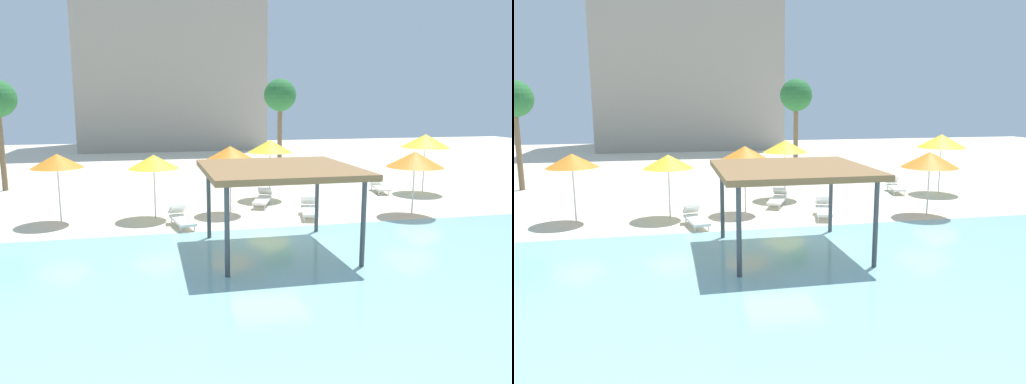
# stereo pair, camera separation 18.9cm
# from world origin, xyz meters

# --- Properties ---
(ground_plane) EXTENTS (80.00, 80.00, 0.00)m
(ground_plane) POSITION_xyz_m (0.00, 0.00, 0.00)
(ground_plane) COLOR beige
(lagoon_water) EXTENTS (44.00, 13.50, 0.04)m
(lagoon_water) POSITION_xyz_m (0.00, -5.25, 0.02)
(lagoon_water) COLOR #8CC6CC
(lagoon_water) RESTS_ON ground
(shade_pavilion) EXTENTS (4.53, 4.53, 2.69)m
(shade_pavilion) POSITION_xyz_m (-0.02, -1.25, 2.53)
(shade_pavilion) COLOR #42474C
(shade_pavilion) RESTS_ON ground
(beach_umbrella_orange_1) EXTENTS (1.95, 1.95, 2.66)m
(beach_umbrella_orange_1) POSITION_xyz_m (-7.22, 4.17, 2.39)
(beach_umbrella_orange_1) COLOR silver
(beach_umbrella_orange_1) RESTS_ON ground
(beach_umbrella_yellow_2) EXTENTS (2.10, 2.10, 2.80)m
(beach_umbrella_yellow_2) POSITION_xyz_m (1.77, 6.95, 2.51)
(beach_umbrella_yellow_2) COLOR silver
(beach_umbrella_yellow_2) RESTS_ON ground
(beach_umbrella_orange_4) EXTENTS (1.93, 1.93, 2.80)m
(beach_umbrella_orange_4) POSITION_xyz_m (-0.55, 4.39, 2.52)
(beach_umbrella_orange_4) COLOR silver
(beach_umbrella_orange_4) RESTS_ON ground
(beach_umbrella_yellow_5) EXTENTS (1.97, 1.97, 2.54)m
(beach_umbrella_yellow_5) POSITION_xyz_m (-3.65, 4.12, 2.27)
(beach_umbrella_yellow_5) COLOR silver
(beach_umbrella_yellow_5) RESTS_ON ground
(beach_umbrella_orange_6) EXTENTS (2.27, 2.27, 2.61)m
(beach_umbrella_orange_6) POSITION_xyz_m (6.64, 2.38, 2.30)
(beach_umbrella_orange_6) COLOR silver
(beach_umbrella_orange_6) RESTS_ON ground
(beach_umbrella_yellow_7) EXTENTS (2.41, 2.41, 2.96)m
(beach_umbrella_yellow_7) POSITION_xyz_m (9.78, 6.81, 2.63)
(beach_umbrella_yellow_7) COLOR silver
(beach_umbrella_yellow_7) RESTS_ON ground
(lounge_chair_0) EXTENTS (0.96, 1.98, 0.74)m
(lounge_chair_0) POSITION_xyz_m (7.67, 7.41, 0.33)
(lounge_chair_0) COLOR white
(lounge_chair_0) RESTS_ON ground
(lounge_chair_1) EXTENTS (1.29, 1.98, 0.74)m
(lounge_chair_1) POSITION_xyz_m (1.10, 5.54, 0.33)
(lounge_chair_1) COLOR white
(lounge_chair_1) RESTS_ON ground
(lounge_chair_2) EXTENTS (0.95, 1.98, 0.74)m
(lounge_chair_2) POSITION_xyz_m (-2.73, 2.57, 0.33)
(lounge_chair_2) COLOR white
(lounge_chair_2) RESTS_ON ground
(lounge_chair_3) EXTENTS (1.06, 1.99, 0.74)m
(lounge_chair_3) POSITION_xyz_m (2.43, 3.05, 0.33)
(lounge_chair_3) COLOR white
(lounge_chair_3) RESTS_ON ground
(palm_tree_0) EXTENTS (1.90, 1.90, 5.87)m
(palm_tree_0) POSITION_xyz_m (3.91, 13.06, 4.79)
(palm_tree_0) COLOR brown
(palm_tree_0) RESTS_ON ground
(hotel_block_0) EXTENTS (16.97, 11.80, 21.31)m
(hotel_block_0) POSITION_xyz_m (-1.29, 35.40, 10.65)
(hotel_block_0) COLOR #9E9384
(hotel_block_0) RESTS_ON ground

